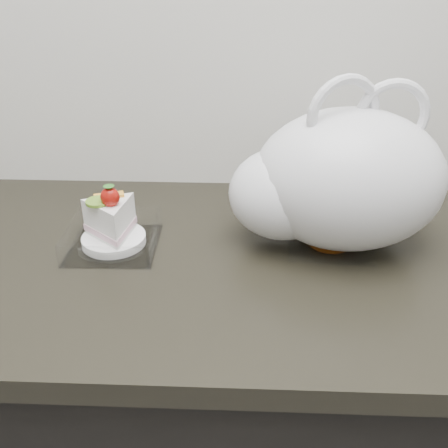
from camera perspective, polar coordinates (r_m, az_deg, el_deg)
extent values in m
cube|color=black|center=(1.22, 1.63, -22.39)|extent=(2.00, 0.60, 0.86)
cube|color=black|center=(0.92, 2.02, -4.38)|extent=(2.04, 0.64, 0.04)
cube|color=white|center=(0.95, -12.40, -2.27)|extent=(0.16, 0.16, 0.00)
cylinder|color=white|center=(0.94, -12.47, -1.74)|extent=(0.12, 0.12, 0.02)
ellipsoid|color=#AE1C0B|center=(0.89, -12.89, 3.01)|extent=(0.03, 0.03, 0.04)
cone|color=#2D7223|center=(0.88, -13.01, 4.00)|extent=(0.02, 0.02, 0.01)
cylinder|color=#7FA730|center=(0.91, -14.24, 2.49)|extent=(0.04, 0.04, 0.01)
cube|color=gold|center=(0.93, -13.01, 3.18)|extent=(0.06, 0.04, 0.01)
cube|color=white|center=(0.95, 11.92, -2.15)|extent=(0.16, 0.15, 0.00)
cylinder|color=#5F2E0B|center=(0.94, 12.02, -1.27)|extent=(0.08, 0.08, 0.03)
cylinder|color=#5F2E0B|center=(0.95, 11.95, -1.93)|extent=(0.09, 0.09, 0.01)
cylinder|color=#5F2E0B|center=(0.94, 12.13, -0.33)|extent=(0.07, 0.07, 0.00)
cube|color=black|center=(0.94, 14.09, -1.95)|extent=(0.03, 0.03, 0.03)
ellipsoid|color=silver|center=(0.91, 13.96, 4.95)|extent=(0.39, 0.33, 0.25)
ellipsoid|color=silver|center=(0.90, 6.81, 3.47)|extent=(0.23, 0.22, 0.16)
torus|color=silver|center=(0.86, 13.51, 11.90)|extent=(0.13, 0.07, 0.14)
torus|color=silver|center=(0.90, 18.66, 11.59)|extent=(0.13, 0.02, 0.13)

